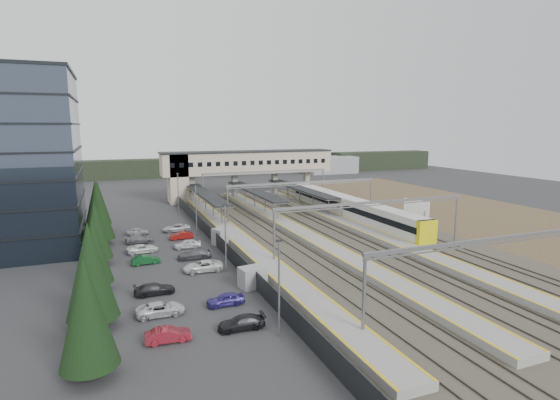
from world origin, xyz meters
name	(u,v)px	position (x,y,z in m)	size (l,w,h in m)	color
ground	(267,248)	(0.00, 0.00, 0.00)	(220.00, 220.00, 0.00)	#2B2B2D
conifer_row	(95,234)	(-22.00, -3.86, 4.84)	(4.42, 49.82, 9.50)	black
car_park	(175,261)	(-13.25, -3.51, 0.60)	(10.52, 39.05, 1.28)	maroon
lampposts	(208,220)	(-8.00, 1.25, 4.34)	(0.50, 53.25, 8.07)	slate
fence	(214,237)	(-6.50, 5.00, 1.00)	(0.08, 90.00, 2.00)	#26282B
relay_cabin_near	(252,277)	(-6.64, -13.80, 1.10)	(2.93, 2.36, 2.20)	gray
relay_cabin_far	(223,236)	(-5.39, 3.91, 1.19)	(3.25, 3.03, 2.38)	gray
rail_corridor	(312,232)	(9.34, 5.00, 0.29)	(34.00, 90.00, 0.92)	#38332B
canopies	(254,191)	(7.00, 27.00, 3.92)	(23.10, 30.00, 3.28)	black
footbridge	(237,165)	(7.70, 42.00, 7.93)	(40.40, 6.40, 11.20)	#BEAB97
gantries	(334,197)	(12.00, 3.00, 6.00)	(28.40, 62.28, 7.17)	slate
train	(350,209)	(20.00, 11.56, 2.18)	(3.04, 42.32, 3.83)	silver
billboard	(416,208)	(28.76, 4.18, 2.89)	(1.24, 5.21, 4.37)	slate
scrub_east	(483,217)	(45.00, 5.00, 0.03)	(34.00, 120.00, 0.06)	#493C28
treeline_far	(242,166)	(23.81, 92.28, 2.95)	(170.00, 19.00, 7.00)	black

